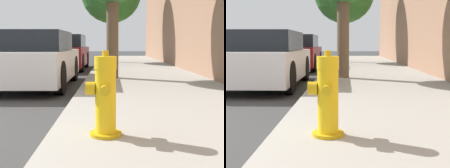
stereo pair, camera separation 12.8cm
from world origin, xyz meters
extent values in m
cube|color=#99968E|center=(3.63, 0.00, 0.08)|extent=(3.26, 40.00, 0.16)
cylinder|color=#C39C11|center=(2.60, -0.14, 0.18)|extent=(0.32, 0.32, 0.04)
cylinder|color=yellow|center=(2.60, -0.14, 0.51)|extent=(0.21, 0.21, 0.63)
cylinder|color=yellow|center=(2.60, -0.14, 0.89)|extent=(0.22, 0.22, 0.12)
cylinder|color=#C39C11|center=(2.60, -0.14, 0.98)|extent=(0.06, 0.06, 0.06)
cylinder|color=#C39C11|center=(2.60, -0.28, 0.64)|extent=(0.10, 0.08, 0.10)
cylinder|color=#C39C11|center=(2.60, 0.00, 0.64)|extent=(0.10, 0.08, 0.10)
cylinder|color=#C39C11|center=(2.45, -0.14, 0.64)|extent=(0.09, 0.13, 0.13)
cube|color=silver|center=(0.75, 4.58, 0.55)|extent=(1.82, 4.02, 0.71)
cube|color=black|center=(0.75, 4.42, 1.14)|extent=(1.67, 2.21, 0.47)
cylinder|color=black|center=(-0.08, 5.83, 0.36)|extent=(0.20, 0.72, 0.72)
cylinder|color=black|center=(1.58, 5.83, 0.36)|extent=(0.20, 0.72, 0.72)
cylinder|color=black|center=(1.58, 3.34, 0.36)|extent=(0.20, 0.72, 0.72)
cube|color=maroon|center=(0.76, 9.69, 0.56)|extent=(1.74, 4.00, 0.73)
cube|color=black|center=(0.76, 9.53, 1.17)|extent=(1.60, 2.20, 0.49)
cylinder|color=black|center=(-0.03, 10.93, 0.35)|extent=(0.20, 0.70, 0.70)
cylinder|color=black|center=(1.55, 10.93, 0.35)|extent=(0.20, 0.70, 0.70)
cylinder|color=black|center=(-0.03, 8.45, 0.35)|extent=(0.20, 0.70, 0.70)
cylinder|color=black|center=(1.55, 8.45, 0.35)|extent=(0.20, 0.70, 0.70)
cylinder|color=brown|center=(2.71, 5.15, 1.33)|extent=(0.32, 0.32, 2.34)
cylinder|color=brown|center=(2.69, 12.39, 1.37)|extent=(0.24, 0.24, 2.42)
camera|label=1|loc=(2.65, -3.19, 1.08)|focal=50.00mm
camera|label=2|loc=(2.78, -3.18, 1.08)|focal=50.00mm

